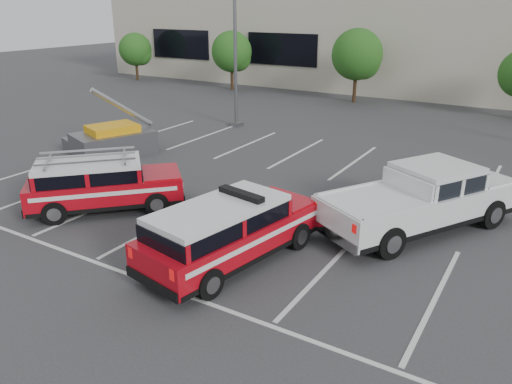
% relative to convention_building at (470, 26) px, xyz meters
% --- Properties ---
extents(ground, '(120.00, 120.00, 0.00)m').
position_rel_convention_building_xyz_m(ground, '(-0.18, -31.86, -4.72)').
color(ground, '#353537').
rests_on(ground, ground).
extents(stall_markings, '(23.00, 15.00, 0.01)m').
position_rel_convention_building_xyz_m(stall_markings, '(-0.18, -27.36, -4.71)').
color(stall_markings, silver).
rests_on(stall_markings, ground).
extents(convention_building, '(60.00, 16.99, 13.20)m').
position_rel_convention_building_xyz_m(convention_building, '(0.00, 0.00, 0.00)').
color(convention_building, '#BDB4A0').
rests_on(convention_building, ground).
extents(tree_far_left, '(2.77, 2.77, 3.99)m').
position_rel_convention_building_xyz_m(tree_far_left, '(-25.09, -9.82, -2.22)').
color(tree_far_left, '#3F2B19').
rests_on(tree_far_left, ground).
extents(tree_left, '(3.07, 3.07, 4.42)m').
position_rel_convention_building_xyz_m(tree_left, '(-15.09, -9.82, -1.95)').
color(tree_left, '#3F2B19').
rests_on(tree_left, ground).
extents(tree_mid_left, '(3.37, 3.37, 4.85)m').
position_rel_convention_building_xyz_m(tree_mid_left, '(-5.09, -9.82, -1.68)').
color(tree_mid_left, '#3F2B19').
rests_on(tree_mid_left, ground).
extents(light_pole_left, '(0.90, 0.60, 10.24)m').
position_rel_convention_building_xyz_m(light_pole_left, '(-8.18, -19.86, 0.47)').
color(light_pole_left, '#59595E').
rests_on(light_pole_left, ground).
extents(fire_chief_suv, '(2.83, 5.47, 1.83)m').
position_rel_convention_building_xyz_m(fire_chief_suv, '(0.19, -32.79, -3.97)').
color(fire_chief_suv, '#AA0813').
rests_on(fire_chief_suv, ground).
extents(white_pickup, '(5.02, 6.50, 1.92)m').
position_rel_convention_building_xyz_m(white_pickup, '(3.86, -28.17, -3.95)').
color(white_pickup, silver).
rests_on(white_pickup, ground).
extents(ladder_suv, '(4.68, 4.75, 1.89)m').
position_rel_convention_building_xyz_m(ladder_suv, '(-5.32, -32.03, -3.96)').
color(ladder_suv, '#AA0813').
rests_on(ladder_suv, ground).
extents(utility_rig, '(3.97, 3.86, 3.04)m').
position_rel_convention_building_xyz_m(utility_rig, '(-9.88, -27.37, -4.11)').
color(utility_rig, '#59595E').
rests_on(utility_rig, ground).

